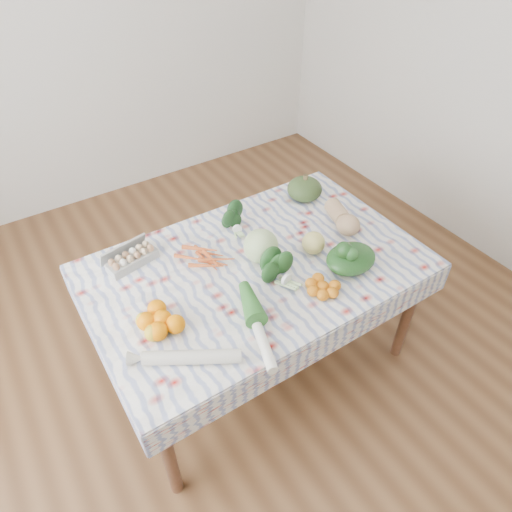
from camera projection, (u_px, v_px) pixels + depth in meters
ground at (256, 356)px, 2.79m from camera, size 4.50×4.50×0.00m
wall_back at (86, 22)px, 3.28m from camera, size 4.00×0.04×2.80m
dining_table at (256, 277)px, 2.34m from camera, size 1.60×1.00×0.75m
tablecloth at (256, 266)px, 2.29m from camera, size 1.66×1.06×0.01m
egg_carton at (132, 259)px, 2.27m from camera, size 0.27×0.15×0.07m
carrot_bunch at (202, 259)px, 2.29m from camera, size 0.26×0.25×0.04m
kale_bunch at (235, 221)px, 2.46m from camera, size 0.17×0.16×0.12m
kabocha_squash at (305, 189)px, 2.68m from camera, size 0.27×0.27×0.13m
cabbage at (261, 246)px, 2.26m from camera, size 0.22×0.22×0.17m
butternut_squash at (342, 216)px, 2.49m from camera, size 0.19×0.29×0.12m
orange_cluster at (162, 319)px, 1.96m from camera, size 0.32×0.32×0.09m
broccoli at (278, 272)px, 2.16m from camera, size 0.19×0.19×0.11m
mandarin_cluster at (323, 286)px, 2.13m from camera, size 0.25×0.25×0.06m
grapefruit at (313, 243)px, 2.32m from camera, size 0.13×0.13×0.12m
spinach_bag at (351, 259)px, 2.23m from camera, size 0.32×0.29×0.12m
daikon at (192, 357)px, 1.83m from camera, size 0.39×0.27×0.06m
leek at (258, 327)px, 1.95m from camera, size 0.19×0.45×0.05m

